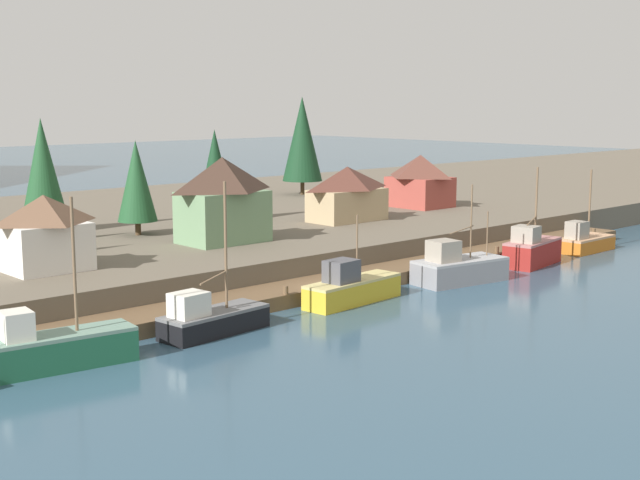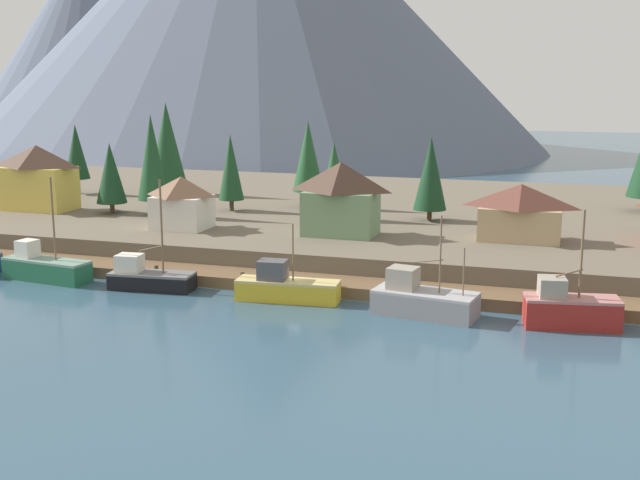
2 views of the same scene
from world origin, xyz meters
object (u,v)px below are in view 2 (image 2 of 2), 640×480
Objects in this scene: conifer_mid_right at (431,173)px; conifer_centre at (231,167)px; fishing_boat_green at (45,268)px; house_tan at (521,212)px; fishing_boat_red at (569,309)px; fishing_boat_yellow at (285,287)px; conifer_mid_left at (308,156)px; fishing_boat_black at (149,277)px; house_green at (341,198)px; conifer_near_left at (167,144)px; fishing_boat_grey at (422,300)px; house_white at (182,202)px; conifer_back_right at (76,152)px; conifer_far_right at (111,173)px; house_yellow at (38,177)px; conifer_far_left at (152,157)px; conifer_back_left at (334,175)px.

conifer_centre is (-22.66, -0.37, -0.07)m from conifer_mid_right.
house_tan is at bearing 31.68° from fishing_boat_green.
fishing_boat_yellow is at bearing 168.97° from fishing_boat_red.
conifer_mid_left is (-24.99, 12.80, 3.26)m from house_tan.
fishing_boat_black reaches higher than fishing_boat_yellow.
conifer_near_left is (-29.31, 20.23, 2.81)m from house_green.
conifer_mid_right reaches higher than conifer_centre.
house_white reaches higher than fishing_boat_grey.
fishing_boat_yellow is 0.92× the size of conifer_back_right.
conifer_mid_right is 0.98× the size of conifer_back_right.
conifer_far_right is at bearing -84.97° from conifer_near_left.
conifer_near_left reaches higher than house_tan.
fishing_boat_red is at bearing -18.56° from house_yellow.
fishing_boat_green reaches higher than fishing_boat_red.
conifer_far_left is (14.54, 0.33, 2.62)m from house_yellow.
conifer_back_left is at bearing 57.97° from fishing_boat_green.
fishing_boat_black is at bearing 169.58° from fishing_boat_red.
conifer_near_left is 15.93m from conifer_far_right.
conifer_back_left reaches higher than fishing_boat_yellow.
conifer_far_left is (-43.99, 19.99, 7.57)m from fishing_boat_red.
fishing_boat_green is at bearing 174.60° from fishing_boat_black.
fishing_boat_black is 1.18× the size of conifer_far_right.
house_white is at bearing 73.05° from fishing_boat_green.
fishing_boat_red is 1.52× the size of house_white.
conifer_mid_left is at bearing 100.03° from fishing_boat_yellow.
conifer_mid_left is 15.90m from conifer_mid_right.
fishing_boat_yellow is at bearing -174.76° from fishing_boat_grey.
conifer_far_left is (-39.26, 2.00, 3.69)m from house_tan.
conifer_far_right is (-5.53, 19.84, 5.87)m from fishing_boat_green.
fishing_boat_red reaches higher than fishing_boat_yellow.
conifer_far_left is (-33.54, 20.25, 7.74)m from fishing_boat_grey.
house_yellow is 9.29m from conifer_far_right.
house_yellow is 0.95× the size of conifer_centre.
conifer_centre is (6.53, 25.45, 6.32)m from fishing_boat_green.
fishing_boat_green is at bearing -79.01° from conifer_near_left.
house_tan is at bearing -13.30° from conifer_centre.
conifer_mid_left reaches higher than house_white.
conifer_mid_right is at bearing 109.25° from fishing_boat_red.
fishing_boat_grey is at bearing -41.91° from conifer_near_left.
house_tan is 0.94× the size of conifer_back_left.
fishing_boat_green is at bearing -60.46° from conifer_back_right.
conifer_back_left is at bearing 163.56° from house_tan.
fishing_boat_red is 30.47m from conifer_mid_right.
conifer_near_left is at bearing 17.81° from conifer_back_right.
fishing_boat_grey is 54.59m from conifer_near_left.
fishing_boat_black reaches higher than house_white.
house_yellow is at bearing -115.95° from conifer_near_left.
fishing_boat_yellow is 30.43m from conifer_centre.
house_green is at bearing -10.97° from conifer_far_left.
house_yellow is 44.45m from conifer_mid_right.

